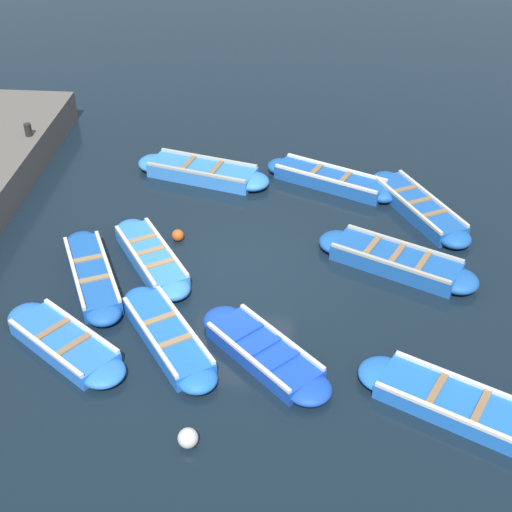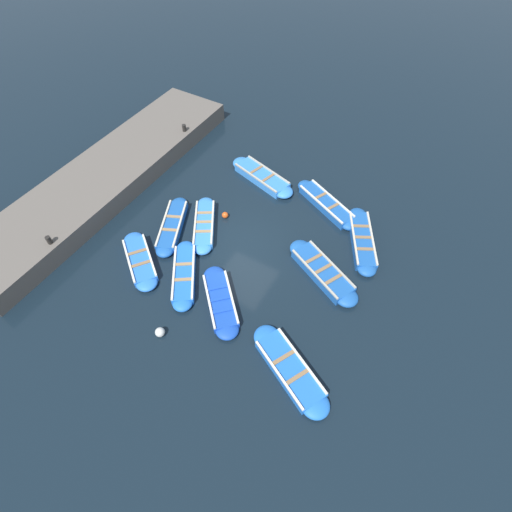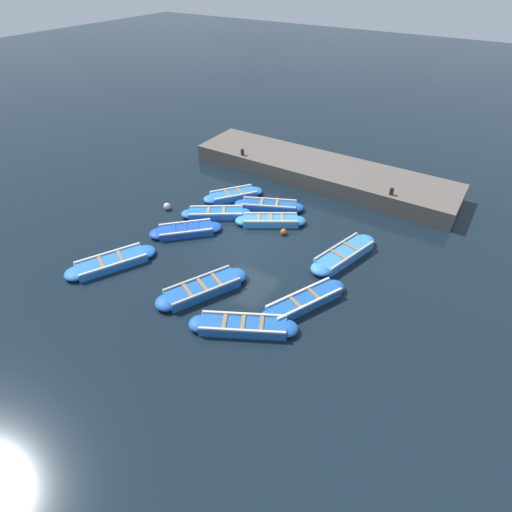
{
  "view_description": "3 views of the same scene",
  "coord_description": "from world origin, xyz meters",
  "px_view_note": "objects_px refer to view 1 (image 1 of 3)",
  "views": [
    {
      "loc": [
        -1.42,
        12.95,
        9.7
      ],
      "look_at": [
        -0.38,
        0.16,
        0.49
      ],
      "focal_mm": 50.0,
      "sensor_mm": 36.0,
      "label": 1
    },
    {
      "loc": [
        -6.04,
        9.15,
        13.08
      ],
      "look_at": [
        -0.83,
        0.34,
        0.2
      ],
      "focal_mm": 28.0,
      "sensor_mm": 36.0,
      "label": 2
    },
    {
      "loc": [
        -12.03,
        -8.2,
        10.59
      ],
      "look_at": [
        -0.67,
        -0.95,
        0.17
      ],
      "focal_mm": 28.0,
      "sensor_mm": 36.0,
      "label": 3
    }
  ],
  "objects_px": {
    "boat_stern_in": "(264,353)",
    "boat_drifting": "(330,180)",
    "boat_outer_right": "(151,257)",
    "buoy_yellow_far": "(178,235)",
    "buoy_orange_near": "(188,438)",
    "bollard_north": "(28,130)",
    "boat_alongside": "(457,404)",
    "boat_tucked": "(396,261)",
    "boat_outer_left": "(418,207)",
    "boat_bow_out": "(168,336)",
    "boat_end_of_row": "(92,275)",
    "boat_far_corner": "(202,172)",
    "boat_mid_row": "(64,343)"
  },
  "relations": [
    {
      "from": "boat_end_of_row",
      "to": "boat_drifting",
      "type": "xyz_separation_m",
      "value": [
        -5.27,
        -4.69,
        0.01
      ]
    },
    {
      "from": "boat_stern_in",
      "to": "boat_drifting",
      "type": "xyz_separation_m",
      "value": [
        -1.29,
        -6.84,
        0.03
      ]
    },
    {
      "from": "boat_tucked",
      "to": "bollard_north",
      "type": "bearing_deg",
      "value": -22.66
    },
    {
      "from": "boat_tucked",
      "to": "boat_drifting",
      "type": "bearing_deg",
      "value": -67.83
    },
    {
      "from": "boat_far_corner",
      "to": "boat_mid_row",
      "type": "bearing_deg",
      "value": 76.12
    },
    {
      "from": "boat_mid_row",
      "to": "boat_drifting",
      "type": "relative_size",
      "value": 0.84
    },
    {
      "from": "boat_far_corner",
      "to": "boat_outer_left",
      "type": "bearing_deg",
      "value": 166.62
    },
    {
      "from": "boat_stern_in",
      "to": "boat_drifting",
      "type": "bearing_deg",
      "value": -100.71
    },
    {
      "from": "boat_outer_left",
      "to": "boat_tucked",
      "type": "height_order",
      "value": "boat_tucked"
    },
    {
      "from": "boat_mid_row",
      "to": "boat_bow_out",
      "type": "xyz_separation_m",
      "value": [
        -1.99,
        -0.35,
        0.01
      ]
    },
    {
      "from": "boat_drifting",
      "to": "boat_tucked",
      "type": "distance_m",
      "value": 3.92
    },
    {
      "from": "boat_outer_left",
      "to": "boat_outer_right",
      "type": "bearing_deg",
      "value": 22.94
    },
    {
      "from": "boat_far_corner",
      "to": "boat_drifting",
      "type": "distance_m",
      "value": 3.5
    },
    {
      "from": "boat_tucked",
      "to": "boat_alongside",
      "type": "bearing_deg",
      "value": 99.97
    },
    {
      "from": "boat_tucked",
      "to": "boat_outer_left",
      "type": "bearing_deg",
      "value": -107.36
    },
    {
      "from": "boat_far_corner",
      "to": "boat_tucked",
      "type": "distance_m",
      "value": 6.23
    },
    {
      "from": "boat_bow_out",
      "to": "bollard_north",
      "type": "height_order",
      "value": "bollard_north"
    },
    {
      "from": "boat_end_of_row",
      "to": "boat_bow_out",
      "type": "relative_size",
      "value": 1.08
    },
    {
      "from": "boat_outer_left",
      "to": "boat_far_corner",
      "type": "xyz_separation_m",
      "value": [
        5.72,
        -1.36,
        0.01
      ]
    },
    {
      "from": "boat_stern_in",
      "to": "boat_bow_out",
      "type": "distance_m",
      "value": 1.97
    },
    {
      "from": "boat_far_corner",
      "to": "boat_tucked",
      "type": "height_order",
      "value": "same"
    },
    {
      "from": "boat_stern_in",
      "to": "buoy_yellow_far",
      "type": "relative_size",
      "value": 10.31
    },
    {
      "from": "buoy_orange_near",
      "to": "bollard_north",
      "type": "bearing_deg",
      "value": -58.11
    },
    {
      "from": "boat_end_of_row",
      "to": "boat_drifting",
      "type": "distance_m",
      "value": 7.06
    },
    {
      "from": "boat_alongside",
      "to": "boat_tucked",
      "type": "height_order",
      "value": "boat_tucked"
    },
    {
      "from": "boat_far_corner",
      "to": "boat_tucked",
      "type": "bearing_deg",
      "value": 142.96
    },
    {
      "from": "boat_drifting",
      "to": "buoy_yellow_far",
      "type": "distance_m",
      "value": 4.69
    },
    {
      "from": "boat_outer_right",
      "to": "buoy_yellow_far",
      "type": "xyz_separation_m",
      "value": [
        -0.45,
        -0.98,
        -0.03
      ]
    },
    {
      "from": "boat_stern_in",
      "to": "boat_alongside",
      "type": "relative_size",
      "value": 0.79
    },
    {
      "from": "boat_stern_in",
      "to": "buoy_orange_near",
      "type": "bearing_deg",
      "value": 62.81
    },
    {
      "from": "boat_tucked",
      "to": "bollard_north",
      "type": "xyz_separation_m",
      "value": [
        9.83,
        -4.1,
        0.91
      ]
    },
    {
      "from": "bollard_north",
      "to": "buoy_orange_near",
      "type": "relative_size",
      "value": 0.98
    },
    {
      "from": "bollard_north",
      "to": "boat_alongside",
      "type": "bearing_deg",
      "value": 141.65
    },
    {
      "from": "boat_alongside",
      "to": "buoy_orange_near",
      "type": "distance_m",
      "value": 4.8
    },
    {
      "from": "boat_outer_right",
      "to": "buoy_yellow_far",
      "type": "distance_m",
      "value": 1.08
    },
    {
      "from": "buoy_orange_near",
      "to": "buoy_yellow_far",
      "type": "xyz_separation_m",
      "value": [
        1.23,
        -6.11,
        -0.03
      ]
    },
    {
      "from": "boat_mid_row",
      "to": "boat_bow_out",
      "type": "distance_m",
      "value": 2.02
    },
    {
      "from": "boat_alongside",
      "to": "boat_tucked",
      "type": "relative_size",
      "value": 1.0
    },
    {
      "from": "buoy_orange_near",
      "to": "boat_alongside",
      "type": "bearing_deg",
      "value": -166.12
    },
    {
      "from": "boat_far_corner",
      "to": "boat_alongside",
      "type": "height_order",
      "value": "boat_far_corner"
    },
    {
      "from": "bollard_north",
      "to": "buoy_yellow_far",
      "type": "distance_m",
      "value": 5.88
    },
    {
      "from": "boat_outer_left",
      "to": "bollard_north",
      "type": "height_order",
      "value": "bollard_north"
    },
    {
      "from": "boat_outer_left",
      "to": "boat_bow_out",
      "type": "height_order",
      "value": "boat_outer_left"
    },
    {
      "from": "buoy_yellow_far",
      "to": "boat_outer_left",
      "type": "bearing_deg",
      "value": -163.87
    },
    {
      "from": "boat_bow_out",
      "to": "buoy_yellow_far",
      "type": "xyz_separation_m",
      "value": [
        0.42,
        -3.6,
        -0.02
      ]
    },
    {
      "from": "boat_bow_out",
      "to": "bollard_north",
      "type": "bearing_deg",
      "value": -53.9
    },
    {
      "from": "bollard_north",
      "to": "boat_tucked",
      "type": "bearing_deg",
      "value": 157.34
    },
    {
      "from": "boat_mid_row",
      "to": "boat_outer_left",
      "type": "xyz_separation_m",
      "value": [
        -7.45,
        -5.65,
        0.02
      ]
    },
    {
      "from": "boat_far_corner",
      "to": "buoy_yellow_far",
      "type": "bearing_deg",
      "value": 87.04
    },
    {
      "from": "buoy_yellow_far",
      "to": "bollard_north",
      "type": "bearing_deg",
      "value": -36.0
    }
  ]
}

